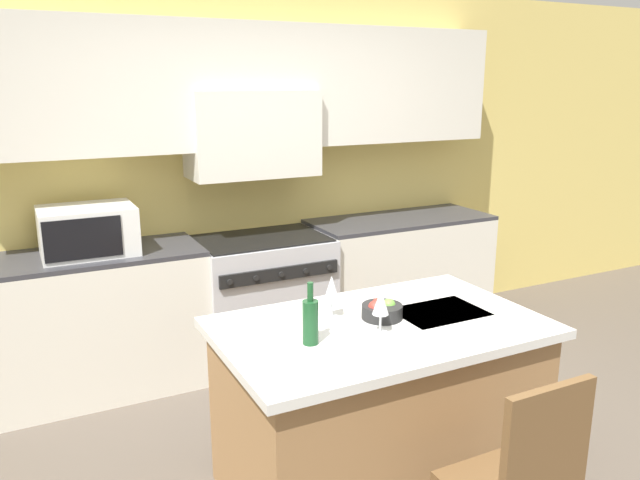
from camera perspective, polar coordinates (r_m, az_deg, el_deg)
The scene contains 9 objects.
back_cabinetry at distance 4.61m, azimuth -6.82°, elevation 9.24°, with size 10.00×0.46×2.70m.
back_counter at distance 4.63m, azimuth -5.35°, elevation -5.14°, with size 3.90×0.62×0.95m.
range_stove at distance 4.61m, azimuth -5.25°, elevation -5.34°, with size 0.93×0.70×0.92m.
microwave at distance 4.19m, azimuth -20.47°, elevation 0.82°, with size 0.57×0.44×0.30m.
kitchen_island at distance 3.22m, azimuth 5.37°, elevation -14.87°, with size 1.56×0.96×0.89m.
wine_bottle at distance 2.76m, azimuth -0.88°, elevation -7.39°, with size 0.07×0.07×0.28m.
wine_glass_near at distance 2.87m, azimuth 5.57°, elevation -5.76°, with size 0.08×0.08×0.21m.
wine_glass_far at distance 3.04m, azimuth 1.07°, elevation -4.52°, with size 0.08×0.08×0.21m.
fruit_bowl at distance 3.08m, azimuth 5.66°, elevation -6.39°, with size 0.20×0.20×0.10m.
Camera 1 is at (-1.57, -2.20, 2.02)m, focal length 35.00 mm.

